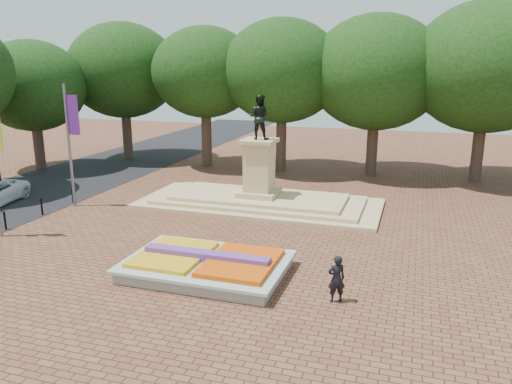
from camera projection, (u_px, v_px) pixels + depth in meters
The scene contains 6 objects.
ground at pixel (204, 253), 21.95m from camera, with size 90.00×90.00×0.00m, color brown.
asphalt_street at pixel (15, 197), 31.04m from camera, with size 9.00×90.00×0.02m, color black.
flower_bed at pixel (207, 265), 19.71m from camera, with size 6.30×4.30×0.91m.
monument at pixel (259, 191), 29.10m from camera, with size 14.00×6.00×6.40m.
tree_row_back at pixel (332, 83), 36.15m from camera, with size 44.80×8.80×10.43m.
pedestrian at pixel (336, 279), 17.28m from camera, with size 0.62×0.41×1.71m, color black.
Camera 1 is at (8.54, -18.86, 8.11)m, focal length 35.00 mm.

